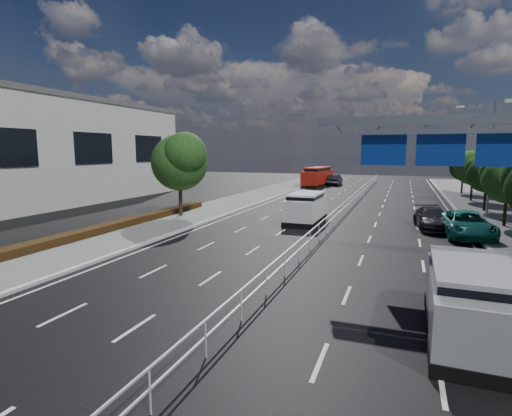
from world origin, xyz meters
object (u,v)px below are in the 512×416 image
(red_bus, at_px, (318,176))
(silver_minivan, at_px, (471,302))
(near_car_silver, at_px, (304,196))
(parked_car_teal, at_px, (466,224))
(overhead_gantry, at_px, (460,143))
(white_minivan, at_px, (306,208))
(near_car_dark, at_px, (335,180))
(parked_car_dark, at_px, (432,219))

(red_bus, bearing_deg, silver_minivan, -67.92)
(near_car_silver, relative_size, parked_car_teal, 0.81)
(overhead_gantry, xyz_separation_m, parked_car_teal, (1.56, 7.70, -4.82))
(near_car_silver, xyz_separation_m, parked_car_teal, (12.97, -11.53, 0.00))
(near_car_silver, xyz_separation_m, silver_minivan, (11.17, -26.55, 0.29))
(red_bus, xyz_separation_m, near_car_silver, (2.83, -20.33, -0.69))
(white_minivan, bearing_deg, silver_minivan, -61.86)
(near_car_dark, xyz_separation_m, parked_car_dark, (11.90, -32.41, -0.10))
(overhead_gantry, bearing_deg, red_bus, 109.80)
(silver_minivan, height_order, parked_car_teal, silver_minivan)
(red_bus, relative_size, parked_car_dark, 1.98)
(overhead_gantry, bearing_deg, parked_car_teal, 78.55)
(red_bus, relative_size, near_car_dark, 1.97)
(overhead_gantry, distance_m, parked_car_teal, 9.22)
(near_car_dark, bearing_deg, silver_minivan, 103.48)
(silver_minivan, distance_m, parked_car_teal, 15.12)
(overhead_gantry, distance_m, parked_car_dark, 10.91)
(white_minivan, height_order, red_bus, red_bus)
(white_minivan, height_order, parked_car_dark, white_minivan)
(parked_car_teal, bearing_deg, near_car_dark, 106.19)
(silver_minivan, xyz_separation_m, parked_car_dark, (0.00, 17.06, -0.36))
(near_car_silver, distance_m, silver_minivan, 28.80)
(red_bus, distance_m, near_car_dark, 3.40)
(silver_minivan, bearing_deg, near_car_dark, 104.79)
(near_car_silver, distance_m, parked_car_teal, 17.35)
(near_car_silver, bearing_deg, silver_minivan, 115.80)
(overhead_gantry, height_order, red_bus, overhead_gantry)
(red_bus, distance_m, silver_minivan, 48.92)
(silver_minivan, bearing_deg, red_bus, 107.90)
(overhead_gantry, xyz_separation_m, red_bus, (-14.24, 39.56, -4.13))
(red_bus, bearing_deg, near_car_silver, -76.62)
(red_bus, bearing_deg, white_minivan, -74.52)
(parked_car_dark, bearing_deg, parked_car_teal, -55.39)
(near_car_silver, distance_m, near_car_dark, 22.93)
(white_minivan, relative_size, silver_minivan, 0.97)
(red_bus, height_order, near_car_silver, red_bus)
(near_car_silver, bearing_deg, red_bus, -79.08)
(red_bus, distance_m, near_car_silver, 20.53)
(near_car_silver, relative_size, silver_minivan, 0.87)
(overhead_gantry, relative_size, white_minivan, 2.00)
(near_car_silver, relative_size, near_car_dark, 0.94)
(near_car_dark, relative_size, parked_car_teal, 0.87)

